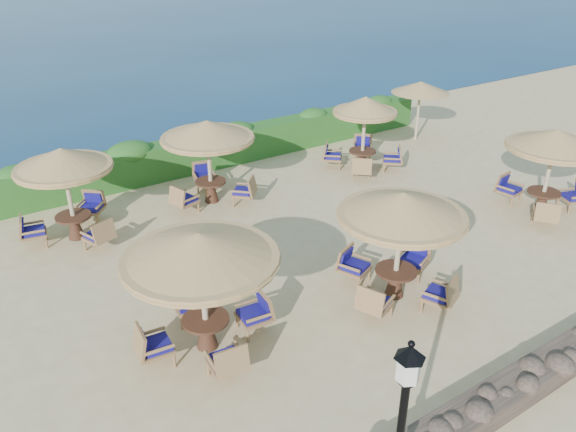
{
  "coord_description": "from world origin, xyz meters",
  "views": [
    {
      "loc": [
        -8.87,
        -10.3,
        7.62
      ],
      "look_at": [
        -1.92,
        0.13,
        1.3
      ],
      "focal_mm": 35.0,
      "sensor_mm": 36.0,
      "label": 1
    }
  ],
  "objects_px": {
    "cafe_set_2": "(553,154)",
    "extra_parasol": "(421,87)",
    "cafe_set_3": "(65,177)",
    "cafe_set_1": "(401,226)",
    "cafe_set_4": "(208,144)",
    "cafe_set_0": "(201,268)",
    "cafe_set_5": "(364,125)"
  },
  "relations": [
    {
      "from": "cafe_set_5",
      "to": "cafe_set_0",
      "type": "bearing_deg",
      "value": -147.54
    },
    {
      "from": "cafe_set_0",
      "to": "cafe_set_1",
      "type": "xyz_separation_m",
      "value": [
        4.47,
        -0.78,
        -0.05
      ]
    },
    {
      "from": "cafe_set_0",
      "to": "cafe_set_4",
      "type": "distance_m",
      "value": 7.07
    },
    {
      "from": "cafe_set_0",
      "to": "cafe_set_2",
      "type": "height_order",
      "value": "same"
    },
    {
      "from": "cafe_set_2",
      "to": "extra_parasol",
      "type": "bearing_deg",
      "value": 75.93
    },
    {
      "from": "cafe_set_0",
      "to": "cafe_set_2",
      "type": "relative_size",
      "value": 1.1
    },
    {
      "from": "cafe_set_4",
      "to": "cafe_set_5",
      "type": "xyz_separation_m",
      "value": [
        5.76,
        -0.53,
        -0.28
      ]
    },
    {
      "from": "cafe_set_0",
      "to": "cafe_set_1",
      "type": "height_order",
      "value": "same"
    },
    {
      "from": "cafe_set_2",
      "to": "cafe_set_4",
      "type": "xyz_separation_m",
      "value": [
        -7.97,
        6.29,
        0.02
      ]
    },
    {
      "from": "cafe_set_5",
      "to": "cafe_set_1",
      "type": "bearing_deg",
      "value": -124.93
    },
    {
      "from": "cafe_set_3",
      "to": "cafe_set_4",
      "type": "xyz_separation_m",
      "value": [
        4.23,
        0.07,
        0.08
      ]
    },
    {
      "from": "extra_parasol",
      "to": "cafe_set_4",
      "type": "height_order",
      "value": "cafe_set_4"
    },
    {
      "from": "cafe_set_1",
      "to": "cafe_set_2",
      "type": "relative_size",
      "value": 1.02
    },
    {
      "from": "cafe_set_0",
      "to": "cafe_set_3",
      "type": "relative_size",
      "value": 1.13
    },
    {
      "from": "cafe_set_3",
      "to": "cafe_set_0",
      "type": "bearing_deg",
      "value": -81.08
    },
    {
      "from": "cafe_set_2",
      "to": "cafe_set_5",
      "type": "distance_m",
      "value": 6.17
    },
    {
      "from": "cafe_set_0",
      "to": "cafe_set_5",
      "type": "height_order",
      "value": "same"
    },
    {
      "from": "cafe_set_0",
      "to": "cafe_set_3",
      "type": "distance_m",
      "value": 6.28
    },
    {
      "from": "extra_parasol",
      "to": "cafe_set_0",
      "type": "distance_m",
      "value": 14.74
    },
    {
      "from": "cafe_set_3",
      "to": "cafe_set_1",
      "type": "bearing_deg",
      "value": -52.09
    },
    {
      "from": "cafe_set_2",
      "to": "cafe_set_3",
      "type": "relative_size",
      "value": 1.03
    },
    {
      "from": "cafe_set_3",
      "to": "cafe_set_4",
      "type": "height_order",
      "value": "same"
    },
    {
      "from": "cafe_set_0",
      "to": "cafe_set_4",
      "type": "relative_size",
      "value": 1.07
    },
    {
      "from": "cafe_set_0",
      "to": "cafe_set_3",
      "type": "bearing_deg",
      "value": 98.92
    },
    {
      "from": "extra_parasol",
      "to": "cafe_set_2",
      "type": "height_order",
      "value": "cafe_set_2"
    },
    {
      "from": "extra_parasol",
      "to": "cafe_set_1",
      "type": "distance_m",
      "value": 11.53
    },
    {
      "from": "cafe_set_4",
      "to": "cafe_set_5",
      "type": "bearing_deg",
      "value": -5.3
    },
    {
      "from": "cafe_set_1",
      "to": "cafe_set_5",
      "type": "bearing_deg",
      "value": 55.07
    },
    {
      "from": "cafe_set_1",
      "to": "cafe_set_5",
      "type": "relative_size",
      "value": 1.09
    },
    {
      "from": "cafe_set_3",
      "to": "cafe_set_5",
      "type": "distance_m",
      "value": 10.01
    },
    {
      "from": "cafe_set_1",
      "to": "cafe_set_2",
      "type": "bearing_deg",
      "value": 6.47
    },
    {
      "from": "cafe_set_0",
      "to": "cafe_set_2",
      "type": "xyz_separation_m",
      "value": [
        11.23,
        -0.02,
        0.01
      ]
    }
  ]
}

